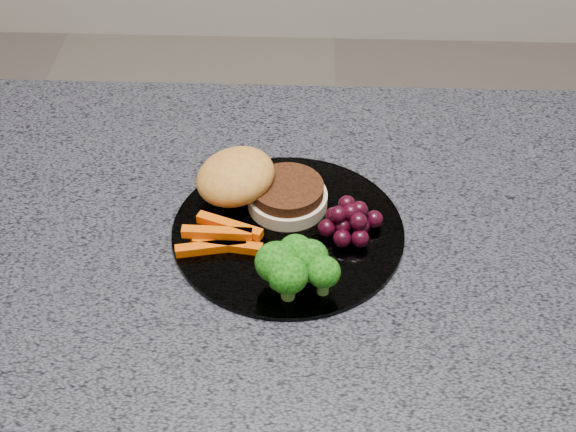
% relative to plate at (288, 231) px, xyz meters
% --- Properties ---
extents(countertop, '(1.20, 0.60, 0.04)m').
position_rel_plate_xyz_m(countertop, '(0.10, 0.00, -0.02)').
color(countertop, '#45464E').
rests_on(countertop, island_cabinet).
extents(plate, '(0.26, 0.26, 0.01)m').
position_rel_plate_xyz_m(plate, '(0.00, 0.00, 0.00)').
color(plate, white).
rests_on(plate, countertop).
extents(burger, '(0.15, 0.10, 0.05)m').
position_rel_plate_xyz_m(burger, '(-0.04, 0.05, 0.02)').
color(burger, beige).
rests_on(burger, plate).
extents(carrot_sticks, '(0.10, 0.06, 0.02)m').
position_rel_plate_xyz_m(carrot_sticks, '(-0.07, -0.03, 0.01)').
color(carrot_sticks, '#D54C03').
rests_on(carrot_sticks, plate).
extents(broccoli, '(0.09, 0.08, 0.05)m').
position_rel_plate_xyz_m(broccoli, '(0.01, -0.08, 0.03)').
color(broccoli, '#4D7D2D').
rests_on(broccoli, plate).
extents(grape_bunch, '(0.07, 0.06, 0.03)m').
position_rel_plate_xyz_m(grape_bunch, '(0.07, -0.00, 0.02)').
color(grape_bunch, black).
rests_on(grape_bunch, plate).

